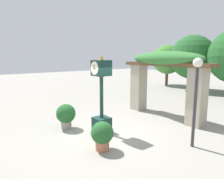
# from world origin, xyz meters

# --- Properties ---
(ground_plane) EXTENTS (60.00, 60.00, 0.00)m
(ground_plane) POSITION_xyz_m (0.00, 0.00, 0.00)
(ground_plane) COLOR gray
(pedestal_clock) EXTENTS (0.57, 0.62, 2.94)m
(pedestal_clock) POSITION_xyz_m (-0.15, -0.13, 1.42)
(pedestal_clock) COLOR #14332D
(pedestal_clock) RESTS_ON ground
(pergola) EXTENTS (4.59, 1.24, 3.14)m
(pergola) POSITION_xyz_m (0.00, 3.39, 2.23)
(pergola) COLOR #A89E89
(pergola) RESTS_ON ground
(potted_plant_near_left) EXTENTS (0.77, 0.77, 1.01)m
(potted_plant_near_left) POSITION_xyz_m (-1.36, -1.04, 0.57)
(potted_plant_near_left) COLOR gray
(potted_plant_near_left) RESTS_ON ground
(potted_plant_near_right) EXTENTS (0.70, 0.70, 0.91)m
(potted_plant_near_right) POSITION_xyz_m (1.07, -0.98, 0.50)
(potted_plant_near_right) COLOR #B26B4C
(potted_plant_near_right) RESTS_ON ground
(lamp_post) EXTENTS (0.29, 0.29, 2.85)m
(lamp_post) POSITION_xyz_m (2.68, 1.46, 1.99)
(lamp_post) COLOR #333338
(lamp_post) RESTS_ON ground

